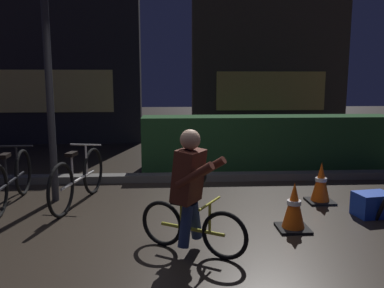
% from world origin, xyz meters
% --- Properties ---
extents(ground_plane, '(40.00, 40.00, 0.00)m').
position_xyz_m(ground_plane, '(0.00, 0.00, 0.00)').
color(ground_plane, '#2D261E').
extents(sidewalk_curb, '(12.00, 0.24, 0.12)m').
position_xyz_m(sidewalk_curb, '(0.00, 2.20, 0.06)').
color(sidewalk_curb, '#56544F').
rests_on(sidewalk_curb, ground).
extents(hedge_row, '(4.80, 0.70, 1.02)m').
position_xyz_m(hedge_row, '(1.80, 3.10, 0.51)').
color(hedge_row, '#214723').
rests_on(hedge_row, ground).
extents(storefront_left, '(4.71, 0.54, 4.66)m').
position_xyz_m(storefront_left, '(-3.19, 6.50, 2.32)').
color(storefront_left, '#262328').
rests_on(storefront_left, ground).
extents(storefront_right, '(4.49, 0.54, 3.92)m').
position_xyz_m(storefront_right, '(2.84, 7.20, 1.95)').
color(storefront_right, '#42382D').
rests_on(storefront_right, ground).
extents(street_post, '(0.10, 0.10, 2.81)m').
position_xyz_m(street_post, '(-1.73, 1.20, 1.40)').
color(street_post, '#2D2D33').
rests_on(street_post, ground).
extents(parked_bike_left_mid, '(0.46, 1.71, 0.79)m').
position_xyz_m(parked_bike_left_mid, '(-2.25, 1.01, 0.36)').
color(parked_bike_left_mid, black).
rests_on(parked_bike_left_mid, ground).
extents(parked_bike_center_left, '(0.48, 1.71, 0.80)m').
position_xyz_m(parked_bike_center_left, '(-1.35, 1.01, 0.36)').
color(parked_bike_center_left, black).
rests_on(parked_bike_center_left, ground).
extents(traffic_cone_near, '(0.36, 0.36, 0.57)m').
position_xyz_m(traffic_cone_near, '(1.33, -0.10, 0.27)').
color(traffic_cone_near, black).
rests_on(traffic_cone_near, ground).
extents(traffic_cone_far, '(0.36, 0.36, 0.58)m').
position_xyz_m(traffic_cone_far, '(2.03, 0.89, 0.28)').
color(traffic_cone_far, black).
rests_on(traffic_cone_far, ground).
extents(blue_crate, '(0.48, 0.38, 0.30)m').
position_xyz_m(blue_crate, '(2.48, 0.30, 0.15)').
color(blue_crate, '#193DB7').
rests_on(blue_crate, ground).
extents(cyclist, '(1.04, 0.70, 1.25)m').
position_xyz_m(cyclist, '(0.12, -0.60, 0.63)').
color(cyclist, black).
rests_on(cyclist, ground).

